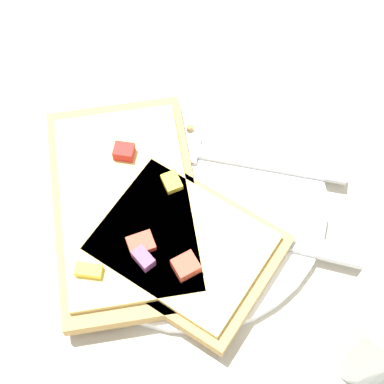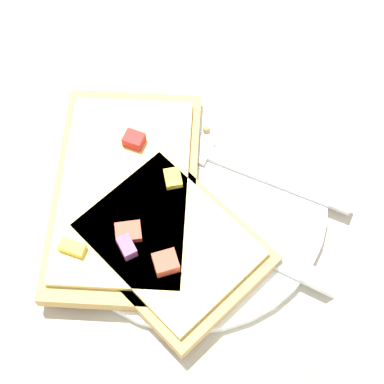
{
  "view_description": "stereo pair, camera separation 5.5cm",
  "coord_description": "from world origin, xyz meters",
  "px_view_note": "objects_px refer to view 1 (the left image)",
  "views": [
    {
      "loc": [
        -0.04,
        0.25,
        0.52
      ],
      "look_at": [
        0.0,
        0.0,
        0.02
      ],
      "focal_mm": 60.0,
      "sensor_mm": 36.0,
      "label": 1
    },
    {
      "loc": [
        -0.09,
        0.24,
        0.52
      ],
      "look_at": [
        0.0,
        0.0,
        0.02
      ],
      "focal_mm": 60.0,
      "sensor_mm": 36.0,
      "label": 2
    }
  ],
  "objects_px": {
    "knife": "(269,237)",
    "drinking_glass": "(382,327)",
    "plate": "(192,200)",
    "pizza_slice_main": "(126,206)",
    "fork": "(214,154)",
    "pizza_slice_corner": "(182,247)"
  },
  "relations": [
    {
      "from": "plate",
      "to": "fork",
      "type": "relative_size",
      "value": 1.11
    },
    {
      "from": "knife",
      "to": "pizza_slice_main",
      "type": "xyz_separation_m",
      "value": [
        0.12,
        -0.01,
        0.01
      ]
    },
    {
      "from": "knife",
      "to": "pizza_slice_main",
      "type": "distance_m",
      "value": 0.12
    },
    {
      "from": "drinking_glass",
      "to": "pizza_slice_main",
      "type": "bearing_deg",
      "value": -21.26
    },
    {
      "from": "fork",
      "to": "pizza_slice_corner",
      "type": "height_order",
      "value": "pizza_slice_corner"
    },
    {
      "from": "plate",
      "to": "drinking_glass",
      "type": "height_order",
      "value": "drinking_glass"
    },
    {
      "from": "knife",
      "to": "drinking_glass",
      "type": "distance_m",
      "value": 0.12
    },
    {
      "from": "plate",
      "to": "knife",
      "type": "distance_m",
      "value": 0.08
    },
    {
      "from": "plate",
      "to": "drinking_glass",
      "type": "xyz_separation_m",
      "value": [
        -0.16,
        0.1,
        0.05
      ]
    },
    {
      "from": "plate",
      "to": "pizza_slice_corner",
      "type": "relative_size",
      "value": 1.3
    },
    {
      "from": "knife",
      "to": "drinking_glass",
      "type": "xyz_separation_m",
      "value": [
        -0.09,
        0.08,
        0.04
      ]
    },
    {
      "from": "plate",
      "to": "pizza_slice_main",
      "type": "distance_m",
      "value": 0.06
    },
    {
      "from": "fork",
      "to": "pizza_slice_corner",
      "type": "xyz_separation_m",
      "value": [
        0.01,
        0.1,
        0.01
      ]
    },
    {
      "from": "fork",
      "to": "pizza_slice_main",
      "type": "distance_m",
      "value": 0.09
    },
    {
      "from": "fork",
      "to": "pizza_slice_main",
      "type": "relative_size",
      "value": 0.92
    },
    {
      "from": "pizza_slice_corner",
      "to": "drinking_glass",
      "type": "height_order",
      "value": "drinking_glass"
    },
    {
      "from": "pizza_slice_corner",
      "to": "plate",
      "type": "bearing_deg",
      "value": -65.48
    },
    {
      "from": "fork",
      "to": "pizza_slice_main",
      "type": "xyz_separation_m",
      "value": [
        0.07,
        0.07,
        0.01
      ]
    },
    {
      "from": "plate",
      "to": "fork",
      "type": "bearing_deg",
      "value": -106.53
    },
    {
      "from": "pizza_slice_main",
      "to": "pizza_slice_corner",
      "type": "distance_m",
      "value": 0.06
    },
    {
      "from": "plate",
      "to": "pizza_slice_corner",
      "type": "height_order",
      "value": "pizza_slice_corner"
    },
    {
      "from": "fork",
      "to": "pizza_slice_main",
      "type": "bearing_deg",
      "value": 47.26
    }
  ]
}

